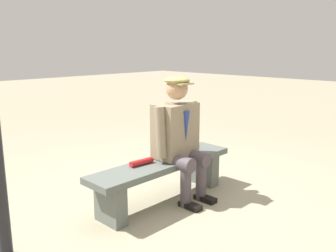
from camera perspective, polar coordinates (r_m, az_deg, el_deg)
ground_plane at (r=3.83m, az=-0.75°, el=-11.66°), size 30.00×30.00×0.00m
bench at (r=3.71m, az=-0.76°, el=-7.35°), size 1.70×0.38×0.43m
seated_man at (r=3.69m, az=1.71°, el=-1.18°), size 0.60×0.58×1.27m
rolled_magazine at (r=3.55m, az=-4.20°, el=-5.69°), size 0.26×0.08×0.06m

